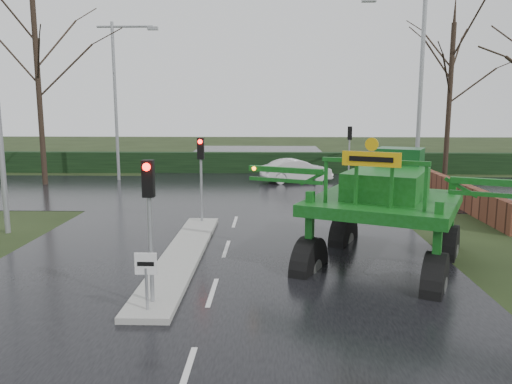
{
  "coord_description": "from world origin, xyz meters",
  "views": [
    {
      "loc": [
        1.49,
        -12.13,
        4.68
      ],
      "look_at": [
        1.01,
        3.76,
        2.0
      ],
      "focal_mm": 35.0,
      "sensor_mm": 36.0,
      "label": 1
    }
  ],
  "objects_px": {
    "keep_left_sign": "(146,272)",
    "street_light_right": "(414,80)",
    "traffic_signal_near": "(149,201)",
    "street_light_left_near": "(3,71)",
    "traffic_signal_mid": "(201,161)",
    "white_sedan": "(296,182)",
    "street_light_left_far": "(120,87)",
    "traffic_signal_far": "(350,141)",
    "crop_sprayer": "(313,191)"
  },
  "relations": [
    {
      "from": "white_sedan",
      "to": "traffic_signal_far",
      "type": "bearing_deg",
      "value": -99.41
    },
    {
      "from": "traffic_signal_far",
      "to": "white_sedan",
      "type": "xyz_separation_m",
      "value": [
        -3.39,
        -0.6,
        -2.59
      ]
    },
    {
      "from": "crop_sprayer",
      "to": "street_light_left_near",
      "type": "bearing_deg",
      "value": -174.88
    },
    {
      "from": "traffic_signal_mid",
      "to": "street_light_left_near",
      "type": "height_order",
      "value": "street_light_left_near"
    },
    {
      "from": "traffic_signal_mid",
      "to": "street_light_left_near",
      "type": "bearing_deg",
      "value": -167.79
    },
    {
      "from": "street_light_right",
      "to": "street_light_left_far",
      "type": "distance_m",
      "value": 18.24
    },
    {
      "from": "keep_left_sign",
      "to": "traffic_signal_near",
      "type": "distance_m",
      "value": 1.61
    },
    {
      "from": "street_light_left_near",
      "to": "white_sedan",
      "type": "height_order",
      "value": "street_light_left_near"
    },
    {
      "from": "traffic_signal_far",
      "to": "crop_sprayer",
      "type": "bearing_deg",
      "value": 78.01
    },
    {
      "from": "keep_left_sign",
      "to": "white_sedan",
      "type": "distance_m",
      "value": 21.39
    },
    {
      "from": "traffic_signal_mid",
      "to": "white_sedan",
      "type": "bearing_deg",
      "value": 69.7
    },
    {
      "from": "traffic_signal_near",
      "to": "street_light_left_far",
      "type": "xyz_separation_m",
      "value": [
        -6.89,
        21.01,
        3.4
      ]
    },
    {
      "from": "keep_left_sign",
      "to": "street_light_right",
      "type": "bearing_deg",
      "value": 54.88
    },
    {
      "from": "traffic_signal_near",
      "to": "traffic_signal_far",
      "type": "height_order",
      "value": "same"
    },
    {
      "from": "traffic_signal_near",
      "to": "street_light_left_far",
      "type": "relative_size",
      "value": 0.35
    },
    {
      "from": "traffic_signal_mid",
      "to": "street_light_right",
      "type": "height_order",
      "value": "street_light_right"
    },
    {
      "from": "traffic_signal_far",
      "to": "crop_sprayer",
      "type": "relative_size",
      "value": 0.44
    },
    {
      "from": "keep_left_sign",
      "to": "white_sedan",
      "type": "bearing_deg",
      "value": 78.09
    },
    {
      "from": "traffic_signal_far",
      "to": "street_light_right",
      "type": "relative_size",
      "value": 0.35
    },
    {
      "from": "white_sedan",
      "to": "street_light_right",
      "type": "bearing_deg",
      "value": -164.97
    },
    {
      "from": "keep_left_sign",
      "to": "traffic_signal_near",
      "type": "xyz_separation_m",
      "value": [
        0.0,
        0.49,
        1.53
      ]
    },
    {
      "from": "white_sedan",
      "to": "street_light_left_far",
      "type": "bearing_deg",
      "value": 67.56
    },
    {
      "from": "keep_left_sign",
      "to": "street_light_left_far",
      "type": "bearing_deg",
      "value": 107.78
    },
    {
      "from": "street_light_left_far",
      "to": "white_sedan",
      "type": "height_order",
      "value": "street_light_left_far"
    },
    {
      "from": "traffic_signal_mid",
      "to": "traffic_signal_far",
      "type": "height_order",
      "value": "same"
    },
    {
      "from": "street_light_right",
      "to": "crop_sprayer",
      "type": "distance_m",
      "value": 11.86
    },
    {
      "from": "keep_left_sign",
      "to": "street_light_right",
      "type": "xyz_separation_m",
      "value": [
        9.49,
        13.5,
        4.93
      ]
    },
    {
      "from": "traffic_signal_near",
      "to": "crop_sprayer",
      "type": "relative_size",
      "value": 0.44
    },
    {
      "from": "keep_left_sign",
      "to": "traffic_signal_mid",
      "type": "height_order",
      "value": "traffic_signal_mid"
    },
    {
      "from": "keep_left_sign",
      "to": "street_light_right",
      "type": "distance_m",
      "value": 17.23
    },
    {
      "from": "street_light_left_far",
      "to": "white_sedan",
      "type": "relative_size",
      "value": 2.24
    },
    {
      "from": "traffic_signal_mid",
      "to": "traffic_signal_far",
      "type": "distance_m",
      "value": 14.75
    },
    {
      "from": "crop_sprayer",
      "to": "street_light_right",
      "type": "bearing_deg",
      "value": 85.44
    },
    {
      "from": "traffic_signal_near",
      "to": "crop_sprayer",
      "type": "xyz_separation_m",
      "value": [
        4.01,
        3.16,
        -0.28
      ]
    },
    {
      "from": "street_light_left_near",
      "to": "street_light_right",
      "type": "bearing_deg",
      "value": 20.11
    },
    {
      "from": "street_light_right",
      "to": "crop_sprayer",
      "type": "bearing_deg",
      "value": -119.12
    },
    {
      "from": "keep_left_sign",
      "to": "street_light_left_far",
      "type": "height_order",
      "value": "street_light_left_far"
    },
    {
      "from": "keep_left_sign",
      "to": "traffic_signal_far",
      "type": "distance_m",
      "value": 22.93
    },
    {
      "from": "street_light_right",
      "to": "crop_sprayer",
      "type": "height_order",
      "value": "street_light_right"
    },
    {
      "from": "keep_left_sign",
      "to": "street_light_left_near",
      "type": "relative_size",
      "value": 0.14
    },
    {
      "from": "traffic_signal_mid",
      "to": "traffic_signal_far",
      "type": "relative_size",
      "value": 1.0
    },
    {
      "from": "keep_left_sign",
      "to": "crop_sprayer",
      "type": "xyz_separation_m",
      "value": [
        4.01,
        3.65,
        1.26
      ]
    },
    {
      "from": "street_light_left_near",
      "to": "street_light_left_far",
      "type": "relative_size",
      "value": 1.0
    },
    {
      "from": "street_light_right",
      "to": "white_sedan",
      "type": "bearing_deg",
      "value": 124.47
    },
    {
      "from": "traffic_signal_near",
      "to": "street_light_left_near",
      "type": "relative_size",
      "value": 0.35
    },
    {
      "from": "traffic_signal_far",
      "to": "street_light_left_near",
      "type": "height_order",
      "value": "street_light_left_near"
    },
    {
      "from": "traffic_signal_mid",
      "to": "street_light_right",
      "type": "bearing_deg",
      "value": 25.4
    },
    {
      "from": "keep_left_sign",
      "to": "street_light_left_near",
      "type": "xyz_separation_m",
      "value": [
        -6.89,
        7.5,
        4.93
      ]
    },
    {
      "from": "traffic_signal_far",
      "to": "keep_left_sign",
      "type": "bearing_deg",
      "value": 70.07
    },
    {
      "from": "street_light_right",
      "to": "white_sedan",
      "type": "distance_m",
      "value": 10.8
    }
  ]
}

